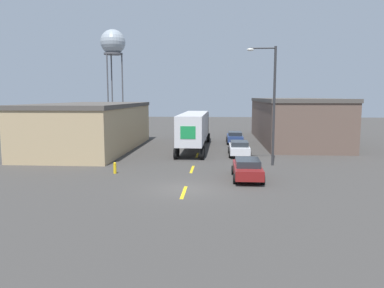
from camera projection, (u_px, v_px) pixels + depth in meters
ground_plane at (185, 189)px, 22.65m from camera, size 160.00×160.00×0.00m
road_centerline at (192, 169)px, 28.73m from camera, size 0.20×16.82×0.01m
warehouse_left at (92, 126)px, 39.38m from camera, size 8.77×19.34×4.85m
warehouse_right at (293, 120)px, 45.86m from camera, size 8.42×21.74×5.33m
semi_truck at (195, 127)px, 39.89m from camera, size 2.89×15.77×3.86m
parked_car_right_far at (235, 137)px, 44.64m from camera, size 2.01×4.63×1.39m
parked_car_right_near at (247, 168)px, 25.24m from camera, size 2.01×4.63×1.39m
parked_car_right_mid at (239, 148)px, 35.29m from camera, size 2.01×4.63×1.39m
water_tower at (113, 44)px, 74.96m from camera, size 4.97×4.97×18.86m
street_lamp at (271, 99)px, 29.80m from camera, size 2.34×0.32×9.48m
fire_hydrant at (115, 168)px, 27.17m from camera, size 0.22×0.22×0.84m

